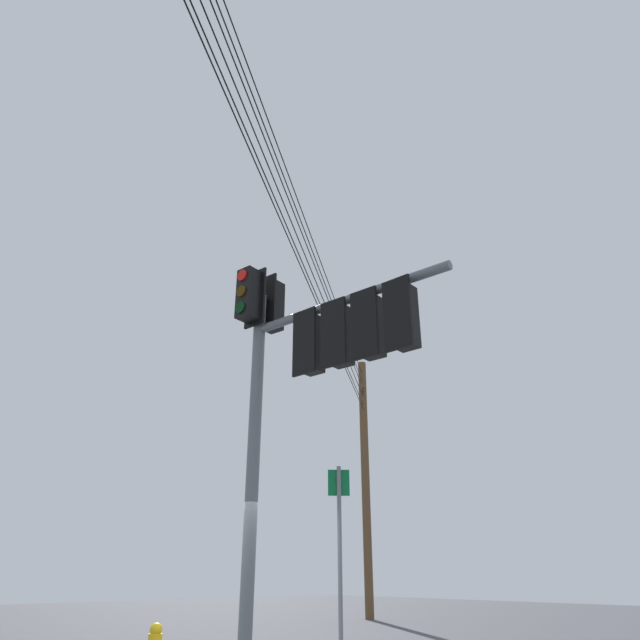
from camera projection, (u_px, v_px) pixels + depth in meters
The scene contains 4 objects.
signal_mast_assembly at pixel (304, 357), 8.78m from camera, with size 3.74×1.18×6.36m.
utility_pole_wooden at pixel (365, 478), 23.08m from camera, with size 1.42×1.40×9.99m.
route_sign_primary at pixel (340, 546), 9.05m from camera, with size 0.25×0.30×3.16m.
overhead_wire_span at pixel (244, 96), 9.83m from camera, with size 20.39×26.11×2.30m.
Camera 1 is at (7.95, -4.98, 1.51)m, focal length 32.18 mm.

